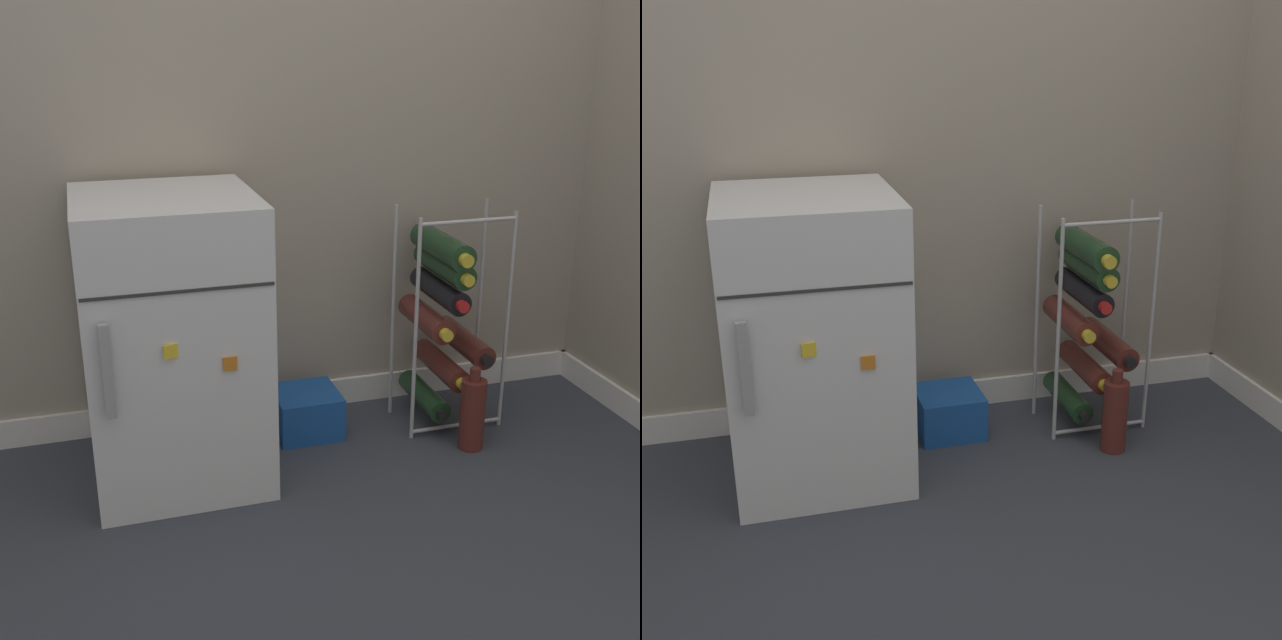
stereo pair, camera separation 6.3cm
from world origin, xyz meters
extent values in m
plane|color=#333842|center=(0.00, 0.00, 0.00)|extent=(14.00, 14.00, 0.00)
cube|color=#9E9384|center=(0.00, 0.69, 1.25)|extent=(6.92, 0.06, 2.50)
cube|color=white|center=(0.00, 0.66, 0.04)|extent=(6.92, 0.01, 0.09)
cube|color=silver|center=(-0.49, 0.39, 0.40)|extent=(0.47, 0.50, 0.81)
cube|color=#2D2D2D|center=(-0.49, 0.13, 0.62)|extent=(0.46, 0.00, 0.01)
cube|color=#9E9EA3|center=(-0.67, 0.12, 0.44)|extent=(0.02, 0.02, 0.24)
cube|color=orange|center=(-0.38, 0.13, 0.42)|extent=(0.04, 0.01, 0.04)
cube|color=yellow|center=(-0.52, 0.13, 0.47)|extent=(0.04, 0.01, 0.04)
cylinder|color=#B2B2B7|center=(0.23, 0.36, 0.35)|extent=(0.01, 0.01, 0.70)
cylinder|color=#B2B2B7|center=(0.53, 0.36, 0.35)|extent=(0.01, 0.01, 0.70)
cylinder|color=#B2B2B7|center=(0.23, 0.54, 0.35)|extent=(0.01, 0.01, 0.70)
cylinder|color=#B2B2B7|center=(0.53, 0.54, 0.35)|extent=(0.01, 0.01, 0.70)
cylinder|color=#B2B2B7|center=(0.38, 0.36, 0.02)|extent=(0.31, 0.01, 0.01)
cylinder|color=#B2B2B7|center=(0.38, 0.36, 0.68)|extent=(0.31, 0.01, 0.01)
cylinder|color=#19381E|center=(0.30, 0.45, 0.09)|extent=(0.07, 0.26, 0.07)
cylinder|color=black|center=(0.30, 0.31, 0.09)|extent=(0.03, 0.02, 0.03)
cylinder|color=#56231E|center=(0.36, 0.45, 0.19)|extent=(0.07, 0.28, 0.07)
cylinder|color=gold|center=(0.36, 0.30, 0.19)|extent=(0.03, 0.02, 0.03)
cylinder|color=#56231E|center=(0.43, 0.45, 0.27)|extent=(0.07, 0.30, 0.07)
cylinder|color=black|center=(0.43, 0.29, 0.27)|extent=(0.04, 0.02, 0.04)
cylinder|color=#56231E|center=(0.30, 0.45, 0.36)|extent=(0.08, 0.27, 0.08)
cylinder|color=gold|center=(0.30, 0.30, 0.36)|extent=(0.04, 0.02, 0.04)
cylinder|color=black|center=(0.34, 0.45, 0.45)|extent=(0.07, 0.30, 0.07)
cylinder|color=red|center=(0.34, 0.29, 0.45)|extent=(0.03, 0.02, 0.03)
cylinder|color=#19381E|center=(0.35, 0.45, 0.53)|extent=(0.07, 0.30, 0.07)
cylinder|color=gold|center=(0.35, 0.29, 0.53)|extent=(0.04, 0.02, 0.04)
cylinder|color=#19381E|center=(0.34, 0.45, 0.59)|extent=(0.08, 0.30, 0.08)
cylinder|color=gold|center=(0.34, 0.29, 0.59)|extent=(0.04, 0.02, 0.04)
cube|color=#194C9E|center=(-0.08, 0.49, 0.07)|extent=(0.20, 0.20, 0.14)
cylinder|color=#56231E|center=(0.38, 0.25, 0.11)|extent=(0.08, 0.08, 0.22)
cylinder|color=#56231E|center=(0.38, 0.25, 0.24)|extent=(0.03, 0.03, 0.04)
camera|label=1|loc=(-0.69, -1.70, 1.22)|focal=45.00mm
camera|label=2|loc=(-0.63, -1.71, 1.22)|focal=45.00mm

